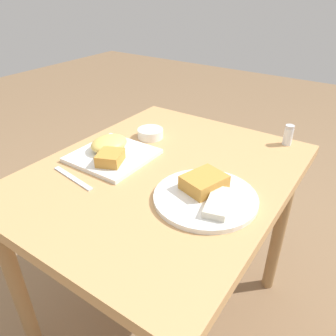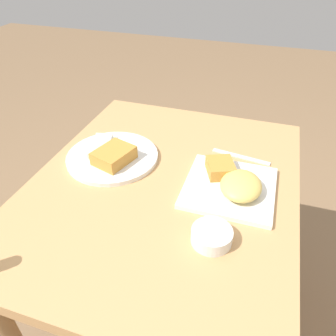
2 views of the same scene
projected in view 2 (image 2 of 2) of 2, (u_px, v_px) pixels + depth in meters
The scene contains 6 objects.
ground_plane at pixel (165, 315), 1.34m from camera, with size 8.00×8.00×0.00m, color #846647.
dining_table at pixel (164, 207), 0.98m from camera, with size 0.91×0.73×0.70m.
plate_square_near at pixel (232, 184), 0.88m from camera, with size 0.24×0.24×0.06m.
plate_oval_far at pixel (112, 155), 1.01m from camera, with size 0.28×0.28×0.05m.
sauce_ramekin at pixel (212, 236), 0.74m from camera, with size 0.09×0.09×0.03m.
butter_knife at pixel (241, 157), 1.02m from camera, with size 0.04×0.18×0.00m.
Camera 2 is at (-0.68, -0.23, 1.29)m, focal length 35.00 mm.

